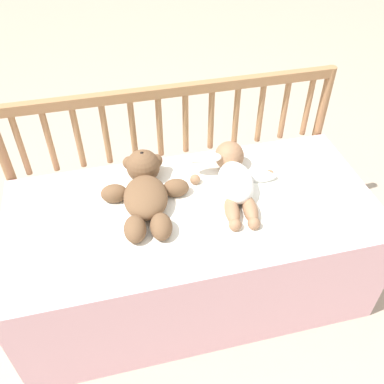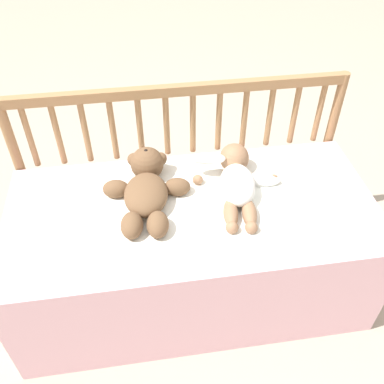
{
  "view_description": "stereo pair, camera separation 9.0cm",
  "coord_description": "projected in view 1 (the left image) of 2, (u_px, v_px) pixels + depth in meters",
  "views": [
    {
      "loc": [
        -0.24,
        -0.99,
        1.44
      ],
      "look_at": [
        0.0,
        0.01,
        0.5
      ],
      "focal_mm": 40.0,
      "sensor_mm": 36.0,
      "label": 1
    },
    {
      "loc": [
        -0.15,
        -1.0,
        1.44
      ],
      "look_at": [
        0.0,
        0.01,
        0.5
      ],
      "focal_mm": 40.0,
      "sensor_mm": 36.0,
      "label": 2
    }
  ],
  "objects": [
    {
      "name": "teddy_bear",
      "position": [
        145.0,
        190.0,
        1.42
      ],
      "size": [
        0.3,
        0.39,
        0.12
      ],
      "color": "brown",
      "rests_on": "crib_mattress"
    },
    {
      "name": "crib_mattress",
      "position": [
        193.0,
        250.0,
        1.57
      ],
      "size": [
        1.24,
        0.58,
        0.44
      ],
      "color": "#EDB7C6",
      "rests_on": "ground_plane"
    },
    {
      "name": "crib_rail",
      "position": [
        173.0,
        134.0,
        1.59
      ],
      "size": [
        1.24,
        0.04,
        0.72
      ],
      "color": "#997047",
      "rests_on": "ground_plane"
    },
    {
      "name": "ground_plane",
      "position": [
        193.0,
        285.0,
        1.72
      ],
      "size": [
        12.0,
        12.0,
        0.0
      ],
      "primitive_type": "plane",
      "color": "tan"
    },
    {
      "name": "baby",
      "position": [
        234.0,
        178.0,
        1.47
      ],
      "size": [
        0.31,
        0.39,
        0.11
      ],
      "color": "white",
      "rests_on": "crib_mattress"
    },
    {
      "name": "blanket",
      "position": [
        194.0,
        200.0,
        1.45
      ],
      "size": [
        0.8,
        0.48,
        0.01
      ],
      "color": "white",
      "rests_on": "crib_mattress"
    }
  ]
}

